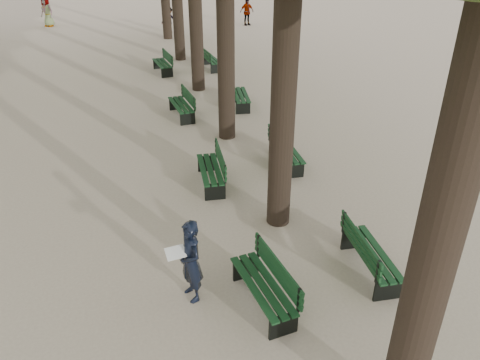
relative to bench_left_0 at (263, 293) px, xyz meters
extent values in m
plane|color=#BBA88D|center=(-0.37, -0.53, -0.27)|extent=(120.00, 120.00, 0.00)
cylinder|color=#33261C|center=(1.13, -2.53, 3.48)|extent=(0.52, 0.52, 7.50)
cylinder|color=#33261C|center=(1.13, 2.47, 3.48)|extent=(0.52, 0.52, 7.50)
cylinder|color=#33261C|center=(1.13, 7.47, 3.48)|extent=(0.52, 0.52, 7.50)
cube|color=black|center=(-0.02, 0.00, -0.05)|extent=(0.76, 1.85, 0.45)
cube|color=black|center=(-0.02, 0.00, 0.18)|extent=(0.78, 1.86, 0.04)
cube|color=black|center=(0.26, 0.04, 0.45)|extent=(0.28, 1.79, 0.40)
cube|color=black|center=(-0.02, 4.55, -0.05)|extent=(0.66, 1.83, 0.45)
cube|color=black|center=(-0.02, 4.55, 0.18)|extent=(0.68, 1.84, 0.04)
cube|color=black|center=(0.26, 4.52, 0.45)|extent=(0.18, 1.80, 0.40)
cube|color=black|center=(-0.02, 9.58, -0.05)|extent=(0.70, 1.84, 0.45)
cube|color=black|center=(-0.02, 9.58, 0.18)|extent=(0.72, 1.85, 0.04)
cube|color=black|center=(0.26, 9.61, 0.45)|extent=(0.23, 1.79, 0.40)
cube|color=black|center=(-0.02, 15.27, -0.05)|extent=(0.74, 1.85, 0.45)
cube|color=black|center=(-0.02, 15.27, 0.18)|extent=(0.76, 1.85, 0.04)
cube|color=black|center=(0.26, 15.31, 0.45)|extent=(0.26, 1.79, 0.40)
cube|color=black|center=(2.28, 0.32, -0.05)|extent=(0.65, 1.83, 0.45)
cube|color=black|center=(2.28, 0.32, 0.18)|extent=(0.67, 1.83, 0.04)
cube|color=black|center=(2.00, 0.34, 0.45)|extent=(0.17, 1.80, 0.40)
cube|color=black|center=(2.28, 5.11, -0.05)|extent=(0.58, 1.82, 0.45)
cube|color=black|center=(2.28, 5.11, 0.18)|extent=(0.60, 1.82, 0.04)
cube|color=black|center=(2.00, 5.12, 0.45)|extent=(0.10, 1.80, 0.40)
cube|color=black|center=(2.28, 10.07, -0.05)|extent=(0.75, 1.85, 0.45)
cube|color=black|center=(2.28, 10.07, 0.18)|extent=(0.77, 1.86, 0.04)
cube|color=black|center=(2.01, 10.11, 0.45)|extent=(0.28, 1.79, 0.40)
cube|color=black|center=(2.28, 15.38, -0.05)|extent=(0.69, 1.84, 0.45)
cube|color=black|center=(2.28, 15.38, 0.18)|extent=(0.71, 1.84, 0.04)
cube|color=black|center=(2.00, 15.36, 0.45)|extent=(0.21, 1.80, 0.40)
imported|color=black|center=(-1.18, 0.52, 0.54)|extent=(0.49, 0.71, 1.62)
cube|color=white|center=(-1.43, 0.52, 0.78)|extent=(0.37, 0.29, 0.12)
imported|color=#262628|center=(1.47, 24.17, 0.49)|extent=(1.04, 0.56, 1.53)
imported|color=#262628|center=(6.74, 25.20, 0.58)|extent=(1.06, 0.59, 1.71)
imported|color=#262628|center=(-5.97, 28.18, 0.66)|extent=(0.95, 0.84, 1.86)
camera|label=1|loc=(-2.01, -5.96, 5.74)|focal=35.00mm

